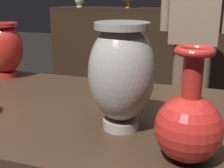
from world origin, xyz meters
name	(u,v)px	position (x,y,z in m)	size (l,w,h in m)	color
back_display_shelf	(178,60)	(0.00, 2.20, 0.49)	(2.60, 0.40, 0.99)	black
vase_centerpiece	(122,73)	(0.08, -0.09, 0.95)	(0.16, 0.16, 0.27)	gray
vase_tall_behind	(5,48)	(-0.50, 0.23, 0.92)	(0.14, 0.14, 0.22)	red
vase_right_accent	(189,124)	(0.25, -0.20, 0.88)	(0.14, 0.14, 0.24)	red
shelf_vase_center	(182,3)	(0.00, 2.20, 1.04)	(0.08, 0.08, 0.16)	#7A388E
visitor_center_back	(195,21)	(0.17, 1.35, 0.95)	(0.47, 0.19, 1.62)	brown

